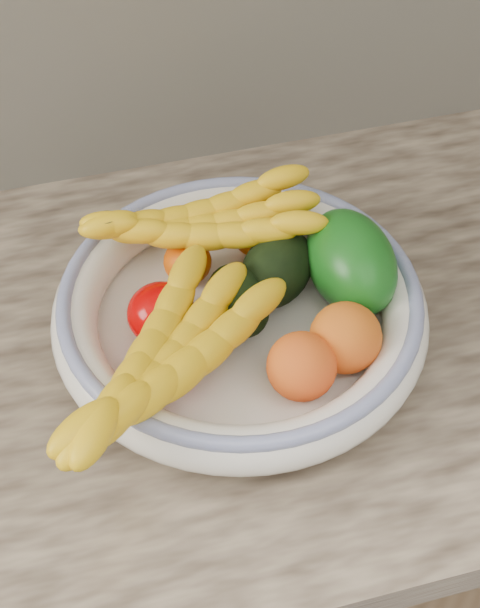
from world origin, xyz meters
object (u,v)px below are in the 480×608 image
fruit_bowl (240,311)px  banana_bunch_front (162,369)px  green_mango (351,262)px  banana_bunch_back (202,228)px

fruit_bowl → banana_bunch_front: banana_bunch_front is taller
banana_bunch_front → fruit_bowl: bearing=-4.9°
fruit_bowl → banana_bunch_front: size_ratio=1.25×
fruit_bowl → green_mango: (0.12, 0.01, 0.03)m
banana_bunch_back → banana_bunch_front: bearing=-110.9°
green_mango → banana_bunch_front: bearing=-161.2°
fruit_bowl → banana_bunch_back: banana_bunch_back is taller
fruit_bowl → banana_bunch_back: 0.10m
green_mango → banana_bunch_front: 0.24m
banana_bunch_back → fruit_bowl: bearing=-75.4°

